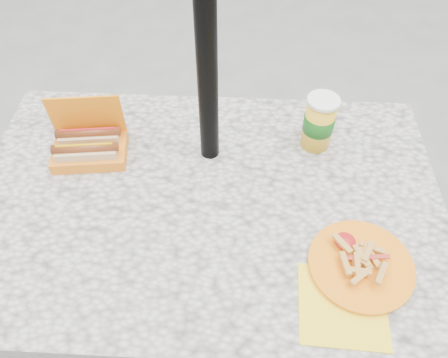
{
  "coord_description": "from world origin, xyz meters",
  "views": [
    {
      "loc": [
        0.08,
        -0.68,
        1.62
      ],
      "look_at": [
        0.05,
        0.02,
        0.8
      ],
      "focal_mm": 35.0,
      "sensor_mm": 36.0,
      "label": 1
    }
  ],
  "objects_px": {
    "fries_plate": "(359,267)",
    "hotdog_box": "(89,146)",
    "soda_cup": "(319,123)",
    "umbrella_pole": "(206,40)"
  },
  "relations": [
    {
      "from": "hotdog_box",
      "to": "fries_plate",
      "type": "relative_size",
      "value": 0.68
    },
    {
      "from": "fries_plate",
      "to": "soda_cup",
      "type": "distance_m",
      "value": 0.4
    },
    {
      "from": "fries_plate",
      "to": "soda_cup",
      "type": "height_order",
      "value": "soda_cup"
    },
    {
      "from": "hotdog_box",
      "to": "soda_cup",
      "type": "bearing_deg",
      "value": -0.1
    },
    {
      "from": "soda_cup",
      "to": "hotdog_box",
      "type": "bearing_deg",
      "value": -172.97
    },
    {
      "from": "hotdog_box",
      "to": "soda_cup",
      "type": "xyz_separation_m",
      "value": [
        0.62,
        0.08,
        0.04
      ]
    },
    {
      "from": "fries_plate",
      "to": "soda_cup",
      "type": "relative_size",
      "value": 1.92
    },
    {
      "from": "umbrella_pole",
      "to": "soda_cup",
      "type": "bearing_deg",
      "value": 9.57
    },
    {
      "from": "fries_plate",
      "to": "hotdog_box",
      "type": "bearing_deg",
      "value": 154.95
    },
    {
      "from": "hotdog_box",
      "to": "fries_plate",
      "type": "bearing_deg",
      "value": -32.18
    }
  ]
}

